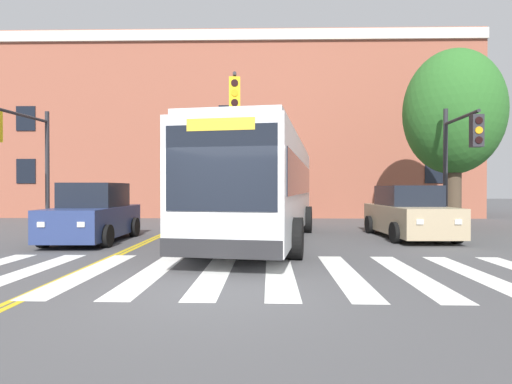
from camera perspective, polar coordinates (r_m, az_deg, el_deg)
name	(u,v)px	position (r m, az deg, el deg)	size (l,w,h in m)	color
ground_plane	(215,291)	(6.81, -5.89, -13.90)	(120.00, 120.00, 0.00)	#4C4C4F
crosswalk	(184,273)	(8.25, -10.30, -11.31)	(14.68, 4.27, 0.01)	white
lane_line_yellow_inner	(195,219)	(22.31, -8.69, -3.84)	(0.12, 36.00, 0.01)	gold
lane_line_yellow_outer	(198,219)	(22.28, -8.29, -3.85)	(0.12, 36.00, 0.01)	gold
city_bus	(264,186)	(13.07, 1.18, 0.93)	(4.13, 11.32, 3.31)	white
car_navy_near_lane	(94,215)	(13.79, -22.15, -3.06)	(2.11, 4.30, 1.87)	navy
car_tan_far_lane	(408,214)	(14.71, 20.95, -2.93)	(2.18, 4.55, 1.79)	tan
car_black_behind_bus	(249,203)	(22.90, -1.01, -1.54)	(2.13, 4.00, 1.92)	black
traffic_light_near_corner	(459,150)	(15.32, 26.97, 5.34)	(0.39, 2.65, 4.63)	#28282D
traffic_light_far_corner	(25,148)	(16.67, -30.07, 5.43)	(0.51, 2.92, 4.70)	#28282D
traffic_light_overhead	(235,130)	(14.91, -3.05, 8.87)	(0.56, 4.40, 5.74)	#28282D
street_tree_curbside_large	(453,113)	(18.80, 26.34, 10.07)	(4.83, 4.63, 7.47)	#4C3D2D
building_facade	(234,134)	(27.34, -3.12, 8.24)	(28.94, 9.15, 10.73)	#9E5642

